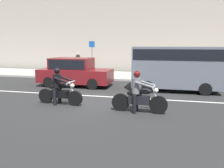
{
  "coord_description": "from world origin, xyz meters",
  "views": [
    {
      "loc": [
        3.34,
        -9.88,
        2.58
      ],
      "look_at": [
        1.02,
        -0.31,
        0.86
      ],
      "focal_mm": 37.35,
      "sensor_mm": 36.0,
      "label": 1
    }
  ],
  "objects_px": {
    "motorcycle_with_rider_gray": "(139,96)",
    "parked_van_slate_gray": "(176,66)",
    "parked_sedan_maroon": "(74,72)",
    "street_sign_post": "(92,55)",
    "pedestrian_bystander": "(78,61)",
    "motorcycle_with_rider_black_leather": "(60,90)"
  },
  "relations": [
    {
      "from": "street_sign_post",
      "to": "pedestrian_bystander",
      "type": "relative_size",
      "value": 1.56
    },
    {
      "from": "motorcycle_with_rider_gray",
      "to": "parked_sedan_maroon",
      "type": "distance_m",
      "value": 6.49
    },
    {
      "from": "motorcycle_with_rider_black_leather",
      "to": "pedestrian_bystander",
      "type": "height_order",
      "value": "pedestrian_bystander"
    },
    {
      "from": "street_sign_post",
      "to": "parked_sedan_maroon",
      "type": "bearing_deg",
      "value": -89.97
    },
    {
      "from": "parked_sedan_maroon",
      "to": "pedestrian_bystander",
      "type": "bearing_deg",
      "value": 109.2
    },
    {
      "from": "parked_sedan_maroon",
      "to": "pedestrian_bystander",
      "type": "relative_size",
      "value": 2.61
    },
    {
      "from": "parked_sedan_maroon",
      "to": "pedestrian_bystander",
      "type": "distance_m",
      "value": 5.35
    },
    {
      "from": "parked_van_slate_gray",
      "to": "pedestrian_bystander",
      "type": "height_order",
      "value": "parked_van_slate_gray"
    },
    {
      "from": "motorcycle_with_rider_black_leather",
      "to": "parked_sedan_maroon",
      "type": "height_order",
      "value": "parked_sedan_maroon"
    },
    {
      "from": "motorcycle_with_rider_black_leather",
      "to": "parked_van_slate_gray",
      "type": "height_order",
      "value": "parked_van_slate_gray"
    },
    {
      "from": "motorcycle_with_rider_gray",
      "to": "pedestrian_bystander",
      "type": "xyz_separation_m",
      "value": [
        -6.31,
        9.68,
        0.48
      ]
    },
    {
      "from": "motorcycle_with_rider_gray",
      "to": "parked_sedan_maroon",
      "type": "bearing_deg",
      "value": 134.52
    },
    {
      "from": "motorcycle_with_rider_gray",
      "to": "parked_sedan_maroon",
      "type": "height_order",
      "value": "parked_sedan_maroon"
    },
    {
      "from": "parked_sedan_maroon",
      "to": "street_sign_post",
      "type": "bearing_deg",
      "value": 90.03
    },
    {
      "from": "motorcycle_with_rider_black_leather",
      "to": "motorcycle_with_rider_gray",
      "type": "height_order",
      "value": "motorcycle_with_rider_gray"
    },
    {
      "from": "pedestrian_bystander",
      "to": "parked_van_slate_gray",
      "type": "bearing_deg",
      "value": -33.36
    },
    {
      "from": "motorcycle_with_rider_black_leather",
      "to": "street_sign_post",
      "type": "distance_m",
      "value": 7.92
    },
    {
      "from": "parked_van_slate_gray",
      "to": "parked_sedan_maroon",
      "type": "height_order",
      "value": "parked_van_slate_gray"
    },
    {
      "from": "parked_van_slate_gray",
      "to": "motorcycle_with_rider_gray",
      "type": "bearing_deg",
      "value": -107.59
    },
    {
      "from": "motorcycle_with_rider_gray",
      "to": "motorcycle_with_rider_black_leather",
      "type": "bearing_deg",
      "value": 173.82
    },
    {
      "from": "motorcycle_with_rider_black_leather",
      "to": "pedestrian_bystander",
      "type": "relative_size",
      "value": 1.22
    },
    {
      "from": "motorcycle_with_rider_gray",
      "to": "parked_van_slate_gray",
      "type": "relative_size",
      "value": 0.46
    }
  ]
}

